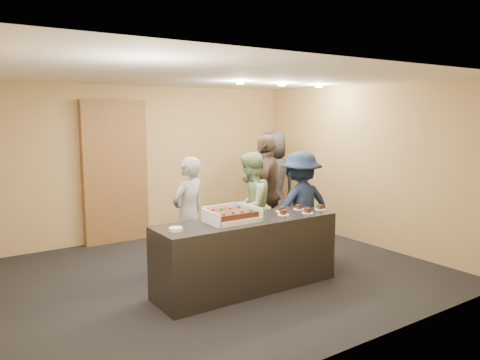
# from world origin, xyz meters

# --- Properties ---
(room) EXTENTS (6.04, 6.00, 2.70)m
(room) POSITION_xyz_m (0.00, 0.00, 1.35)
(room) COLOR black
(room) RESTS_ON ground
(serving_counter) EXTENTS (2.41, 0.72, 0.90)m
(serving_counter) POSITION_xyz_m (0.10, -0.67, 0.45)
(serving_counter) COLOR black
(serving_counter) RESTS_ON floor
(storage_cabinet) EXTENTS (1.11, 0.15, 2.44)m
(storage_cabinet) POSITION_xyz_m (-0.49, 2.41, 1.22)
(storage_cabinet) COLOR brown
(storage_cabinet) RESTS_ON floor
(cake_box) EXTENTS (0.63, 0.44, 0.19)m
(cake_box) POSITION_xyz_m (-0.12, -0.65, 0.94)
(cake_box) COLOR white
(cake_box) RESTS_ON serving_counter
(sheet_cake) EXTENTS (0.54, 0.37, 0.11)m
(sheet_cake) POSITION_xyz_m (-0.12, -0.67, 1.00)
(sheet_cake) COLOR #33170B
(sheet_cake) RESTS_ON cake_box
(plate_stack) EXTENTS (0.16, 0.16, 0.04)m
(plate_stack) POSITION_xyz_m (-0.89, -0.69, 0.92)
(plate_stack) COLOR white
(plate_stack) RESTS_ON serving_counter
(slice_a) EXTENTS (0.15, 0.15, 0.07)m
(slice_a) POSITION_xyz_m (0.64, -0.73, 0.92)
(slice_a) COLOR white
(slice_a) RESTS_ON serving_counter
(slice_b) EXTENTS (0.15, 0.15, 0.07)m
(slice_b) POSITION_xyz_m (0.75, -0.56, 0.92)
(slice_b) COLOR white
(slice_b) RESTS_ON serving_counter
(slice_c) EXTENTS (0.15, 0.15, 0.07)m
(slice_c) POSITION_xyz_m (0.98, -0.83, 0.92)
(slice_c) COLOR white
(slice_c) RESTS_ON serving_counter
(slice_d) EXTENTS (0.15, 0.15, 0.07)m
(slice_d) POSITION_xyz_m (1.05, -0.58, 0.92)
(slice_d) COLOR white
(slice_d) RESTS_ON serving_counter
(slice_e) EXTENTS (0.15, 0.15, 0.07)m
(slice_e) POSITION_xyz_m (1.28, -0.76, 0.92)
(slice_e) COLOR white
(slice_e) RESTS_ON serving_counter
(person_server_grey) EXTENTS (0.69, 0.58, 1.62)m
(person_server_grey) POSITION_xyz_m (-0.14, 0.43, 0.81)
(person_server_grey) COLOR #9C9CA0
(person_server_grey) RESTS_ON floor
(person_sage_man) EXTENTS (1.01, 0.94, 1.66)m
(person_sage_man) POSITION_xyz_m (0.76, 0.18, 0.83)
(person_sage_man) COLOR #93B07D
(person_sage_man) RESTS_ON floor
(person_navy_man) EXTENTS (1.13, 0.72, 1.66)m
(person_navy_man) POSITION_xyz_m (1.45, -0.16, 0.83)
(person_navy_man) COLOR #172440
(person_navy_man) RESTS_ON floor
(person_brown_extra) EXTENTS (1.14, 1.08, 1.89)m
(person_brown_extra) POSITION_xyz_m (1.31, 0.50, 0.95)
(person_brown_extra) COLOR brown
(person_brown_extra) RESTS_ON floor
(person_dark_suit) EXTENTS (1.03, 0.77, 1.90)m
(person_dark_suit) POSITION_xyz_m (2.17, 1.43, 0.95)
(person_dark_suit) COLOR #252529
(person_dark_suit) RESTS_ON floor
(ceiling_spotlights) EXTENTS (1.72, 0.12, 0.03)m
(ceiling_spotlights) POSITION_xyz_m (1.60, 0.50, 2.67)
(ceiling_spotlights) COLOR #FFEAC6
(ceiling_spotlights) RESTS_ON ceiling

